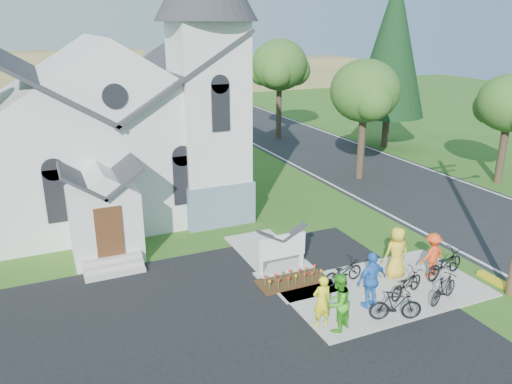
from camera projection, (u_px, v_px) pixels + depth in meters
name	position (u px, v px, depth m)	size (l,w,h in m)	color
ground	(357.00, 306.00, 16.59)	(120.00, 120.00, 0.00)	#335D1A
road	(351.00, 163.00, 33.41)	(8.00, 90.00, 0.02)	black
sidewalk	(384.00, 289.00, 17.59)	(7.00, 4.00, 0.05)	#ADA99C
church	(114.00, 105.00, 23.60)	(12.35, 12.00, 13.00)	silver
church_sign	(282.00, 247.00, 18.57)	(2.20, 0.40, 1.70)	#ADA99C
flower_bed	(292.00, 281.00, 18.11)	(2.60, 1.10, 0.07)	#39230F
tree_road_near	(365.00, 92.00, 28.57)	(4.00, 4.00, 7.05)	#33281C
tree_road_mid	(279.00, 66.00, 38.96)	(4.40, 4.40, 7.80)	#33281C
tree_road_far	(510.00, 104.00, 27.98)	(3.60, 3.60, 6.30)	#33281C
conifer	(393.00, 46.00, 35.56)	(5.20, 5.20, 12.40)	#33281C
distant_hills	(132.00, 77.00, 65.93)	(61.00, 10.00, 5.60)	olive
cyclist_0	(322.00, 301.00, 15.21)	(0.61, 0.40, 1.69)	yellow
bike_0	(343.00, 272.00, 17.82)	(0.60, 1.71, 0.90)	black
cyclist_1	(338.00, 302.00, 14.97)	(0.90, 0.70, 1.86)	green
bike_1	(396.00, 305.00, 15.60)	(0.47, 1.67, 1.00)	black
cyclist_2	(372.00, 280.00, 16.17)	(1.14, 0.48, 1.95)	blue
bike_2	(406.00, 283.00, 17.01)	(0.61, 1.75, 0.92)	black
cyclist_3	(432.00, 254.00, 18.28)	(1.08, 0.62, 1.67)	#F6461B
bike_3	(444.00, 288.00, 16.64)	(0.45, 1.61, 0.97)	black
cyclist_4	(397.00, 252.00, 18.12)	(0.95, 0.62, 1.95)	yellow
bike_4	(445.00, 264.00, 18.28)	(0.68, 1.96, 1.03)	black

